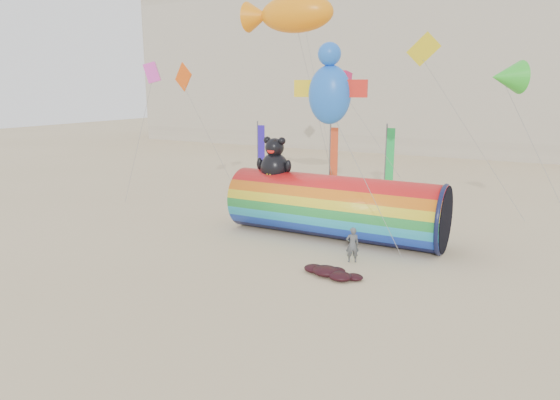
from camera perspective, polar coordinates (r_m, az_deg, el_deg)
The scene contains 7 objects.
ground at distance 23.46m, azimuth -2.83°, elevation -6.32°, with size 160.00×160.00×0.00m, color #CCB58C.
hotel_building at distance 69.09m, azimuth 8.60°, elevation 14.84°, with size 60.40×15.40×20.60m.
windsock_assembly at distance 25.92m, azimuth 6.21°, elevation -0.59°, with size 11.18×3.41×5.15m.
kite_handler at distance 22.53m, azimuth 8.28°, elevation -5.09°, with size 0.59×0.39×1.61m, color #4D5053.
fabric_bundle at distance 20.99m, azimuth 5.84°, elevation -8.22°, with size 2.62×1.35×0.41m.
festival_banners at distance 36.31m, azimuth 5.25°, elevation 4.76°, with size 9.95×2.05×5.20m.
flying_kites at distance 25.83m, azimuth 6.63°, elevation 17.78°, with size 23.78×13.34×10.15m.
Camera 1 is at (11.47, -18.97, 7.67)m, focal length 32.00 mm.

